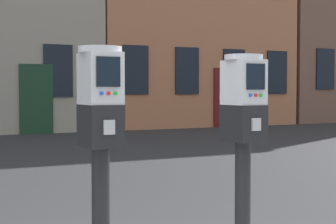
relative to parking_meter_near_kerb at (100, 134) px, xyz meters
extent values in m
cube|color=black|center=(0.00, 0.00, 0.04)|extent=(0.17, 0.24, 0.21)
cube|color=#A5A8AD|center=(0.00, -0.13, 0.04)|extent=(0.06, 0.01, 0.07)
cube|color=#B7BABF|center=(0.00, 0.00, 0.28)|extent=(0.17, 0.23, 0.26)
cube|color=black|center=(0.00, -0.12, 0.31)|extent=(0.12, 0.01, 0.14)
cylinder|color=blue|center=(-0.04, -0.12, 0.21)|extent=(0.02, 0.01, 0.02)
cylinder|color=red|center=(0.00, -0.12, 0.21)|extent=(0.02, 0.01, 0.02)
cylinder|color=green|center=(0.03, -0.12, 0.21)|extent=(0.02, 0.01, 0.02)
cylinder|color=#B7BABF|center=(0.00, 0.00, 0.42)|extent=(0.22, 0.22, 0.03)
cylinder|color=black|center=(0.85, 0.00, -0.52)|extent=(0.09, 0.09, 0.89)
cube|color=black|center=(0.85, 0.00, 0.03)|extent=(0.17, 0.24, 0.21)
cube|color=#A5A8AD|center=(0.85, -0.13, 0.03)|extent=(0.06, 0.01, 0.07)
cube|color=#B7BABF|center=(0.85, 0.00, 0.26)|extent=(0.17, 0.23, 0.25)
cube|color=black|center=(0.85, -0.12, 0.29)|extent=(0.12, 0.01, 0.14)
cylinder|color=blue|center=(0.82, -0.12, 0.19)|extent=(0.02, 0.01, 0.02)
cylinder|color=red|center=(0.85, -0.12, 0.19)|extent=(0.02, 0.01, 0.02)
cylinder|color=green|center=(0.89, -0.12, 0.19)|extent=(0.02, 0.01, 0.02)
cylinder|color=#B7BABF|center=(0.85, 0.00, 0.40)|extent=(0.22, 0.22, 0.03)
cube|color=black|center=(3.57, 13.79, 0.81)|extent=(0.90, 0.06, 1.60)
cube|color=#193823|center=(2.90, 13.79, -0.06)|extent=(1.00, 0.07, 2.10)
cube|color=black|center=(6.15, 13.79, 0.88)|extent=(0.90, 0.06, 1.60)
cube|color=black|center=(8.06, 13.79, 0.88)|extent=(0.90, 0.06, 1.60)
cube|color=black|center=(9.98, 13.79, 0.88)|extent=(0.90, 0.06, 1.60)
cube|color=black|center=(11.90, 13.79, 0.88)|extent=(0.90, 0.06, 1.60)
cube|color=#591414|center=(9.64, 13.79, -0.06)|extent=(1.00, 0.07, 2.10)
cube|color=black|center=(14.27, 13.79, 1.04)|extent=(0.90, 0.06, 1.60)
camera|label=1|loc=(-0.91, -2.55, 0.22)|focal=58.11mm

